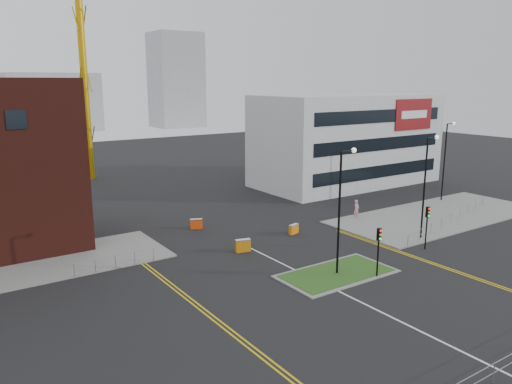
# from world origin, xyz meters

# --- Properties ---
(ground) EXTENTS (200.00, 200.00, 0.00)m
(ground) POSITION_xyz_m (0.00, 0.00, 0.00)
(ground) COLOR black
(ground) RESTS_ON ground
(pavement_right) EXTENTS (24.00, 10.00, 0.12)m
(pavement_right) POSITION_xyz_m (22.00, 14.00, 0.06)
(pavement_right) COLOR slate
(pavement_right) RESTS_ON ground
(island_kerb) EXTENTS (8.60, 4.60, 0.08)m
(island_kerb) POSITION_xyz_m (2.00, 8.00, 0.04)
(island_kerb) COLOR slate
(island_kerb) RESTS_ON ground
(grass_island) EXTENTS (8.00, 4.00, 0.12)m
(grass_island) POSITION_xyz_m (2.00, 8.00, 0.06)
(grass_island) COLOR #23521B
(grass_island) RESTS_ON ground
(office_block) EXTENTS (25.00, 12.20, 12.00)m
(office_block) POSITION_xyz_m (26.01, 31.97, 6.00)
(office_block) COLOR #B8BABD
(office_block) RESTS_ON ground
(streetlamp_island) EXTENTS (1.46, 0.36, 9.18)m
(streetlamp_island) POSITION_xyz_m (2.22, 8.00, 5.41)
(streetlamp_island) COLOR black
(streetlamp_island) RESTS_ON ground
(streetlamp_right_near) EXTENTS (1.46, 0.36, 9.18)m
(streetlamp_right_near) POSITION_xyz_m (14.22, 10.00, 5.41)
(streetlamp_right_near) COLOR black
(streetlamp_right_near) RESTS_ON ground
(streetlamp_right_far) EXTENTS (1.46, 0.36, 9.18)m
(streetlamp_right_far) POSITION_xyz_m (28.22, 18.00, 5.41)
(streetlamp_right_far) COLOR black
(streetlamp_right_far) RESTS_ON ground
(traffic_light_island) EXTENTS (0.28, 0.33, 3.65)m
(traffic_light_island) POSITION_xyz_m (4.00, 5.98, 2.57)
(traffic_light_island) COLOR black
(traffic_light_island) RESTS_ON ground
(traffic_light_right) EXTENTS (0.28, 0.33, 3.65)m
(traffic_light_right) POSITION_xyz_m (12.00, 7.98, 2.57)
(traffic_light_right) COLOR black
(traffic_light_right) RESTS_ON ground
(railing_front) EXTENTS (24.05, 0.05, 1.10)m
(railing_front) POSITION_xyz_m (0.00, -6.00, 0.78)
(railing_front) COLOR gray
(railing_front) RESTS_ON ground
(railing_left) EXTENTS (6.05, 0.05, 1.10)m
(railing_left) POSITION_xyz_m (-11.00, 18.00, 0.74)
(railing_left) COLOR gray
(railing_left) RESTS_ON ground
(railing_right) EXTENTS (19.05, 5.05, 1.10)m
(railing_right) POSITION_xyz_m (20.50, 11.50, 0.78)
(railing_right) COLOR gray
(railing_right) RESTS_ON ground
(centre_line) EXTENTS (0.15, 30.00, 0.01)m
(centre_line) POSITION_xyz_m (0.00, 2.00, 0.01)
(centre_line) COLOR silver
(centre_line) RESTS_ON ground
(yellow_left_a) EXTENTS (0.12, 24.00, 0.01)m
(yellow_left_a) POSITION_xyz_m (-9.00, 10.00, 0.01)
(yellow_left_a) COLOR gold
(yellow_left_a) RESTS_ON ground
(yellow_left_b) EXTENTS (0.12, 24.00, 0.01)m
(yellow_left_b) POSITION_xyz_m (-8.70, 10.00, 0.01)
(yellow_left_b) COLOR gold
(yellow_left_b) RESTS_ON ground
(yellow_right_a) EXTENTS (0.12, 20.00, 0.01)m
(yellow_right_a) POSITION_xyz_m (9.50, 6.00, 0.01)
(yellow_right_a) COLOR gold
(yellow_right_a) RESTS_ON ground
(yellow_right_b) EXTENTS (0.12, 20.00, 0.01)m
(yellow_right_b) POSITION_xyz_m (9.80, 6.00, 0.01)
(yellow_right_b) COLOR gold
(yellow_right_b) RESTS_ON ground
(skyline_b) EXTENTS (24.00, 12.00, 16.00)m
(skyline_b) POSITION_xyz_m (10.00, 130.00, 8.00)
(skyline_b) COLOR gray
(skyline_b) RESTS_ON ground
(skyline_c) EXTENTS (14.00, 12.00, 28.00)m
(skyline_c) POSITION_xyz_m (45.00, 125.00, 14.00)
(skyline_c) COLOR gray
(skyline_c) RESTS_ON ground
(pedestrian) EXTENTS (0.83, 0.65, 2.00)m
(pedestrian) POSITION_xyz_m (13.98, 17.93, 1.00)
(pedestrian) COLOR #CD8495
(pedestrian) RESTS_ON ground
(barrier_left) EXTENTS (1.31, 0.68, 1.06)m
(barrier_left) POSITION_xyz_m (-1.00, 16.00, 0.57)
(barrier_left) COLOR #C6730B
(barrier_left) RESTS_ON ground
(barrier_mid) EXTENTS (1.21, 0.77, 0.96)m
(barrier_mid) POSITION_xyz_m (-1.13, 24.00, 0.52)
(barrier_mid) COLOR #D4400B
(barrier_mid) RESTS_ON ground
(barrier_right) EXTENTS (1.12, 0.62, 0.90)m
(barrier_right) POSITION_xyz_m (5.54, 17.52, 0.49)
(barrier_right) COLOR orange
(barrier_right) RESTS_ON ground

